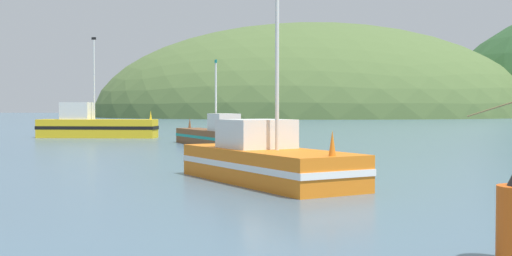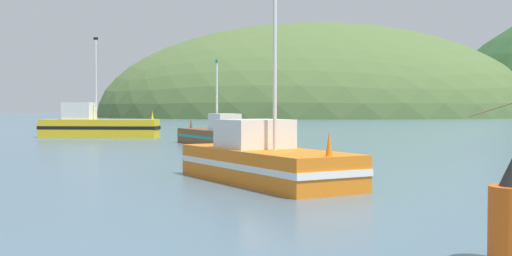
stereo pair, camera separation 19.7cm
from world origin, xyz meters
The scene contains 5 objects.
hill_mid_right centered at (59.45, 256.89, 0.00)m, with size 90.02×72.02×64.27m, color #386633.
hill_far_right centered at (14.93, 168.81, 0.00)m, with size 115.17×92.14×49.23m, color #516B38.
fishing_boat_brown centered at (-5.82, 35.58, 0.62)m, with size 5.85×10.97×5.30m.
fishing_boat_orange centered at (-3.62, 16.77, 0.68)m, with size 5.78×7.83×6.73m.
fishing_boat_yellow centered at (-15.86, 47.36, 0.94)m, with size 9.56×2.99×7.91m.
Camera 2 is at (-4.27, -3.56, 2.37)m, focal length 45.11 mm.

